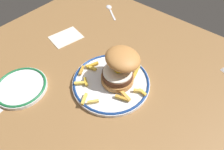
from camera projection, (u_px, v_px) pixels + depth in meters
ground_plane at (105, 93)px, 64.77cm from camera, size 113.01×101.90×4.00cm
dinner_plate at (112, 83)px, 64.07cm from camera, size 25.11×25.11×1.60cm
burger at (120, 67)px, 60.16cm from camera, size 15.41×15.30×11.33cm
fries_pile at (111, 78)px, 63.70cm from camera, size 23.27×24.19×1.69cm
side_plate at (21, 87)px, 62.93cm from camera, size 16.36×16.36×1.60cm
spoon at (110, 8)px, 94.11cm from camera, size 11.82×9.10×0.90cm
napkin at (66, 37)px, 80.19cm from camera, size 11.45×13.46×0.40cm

